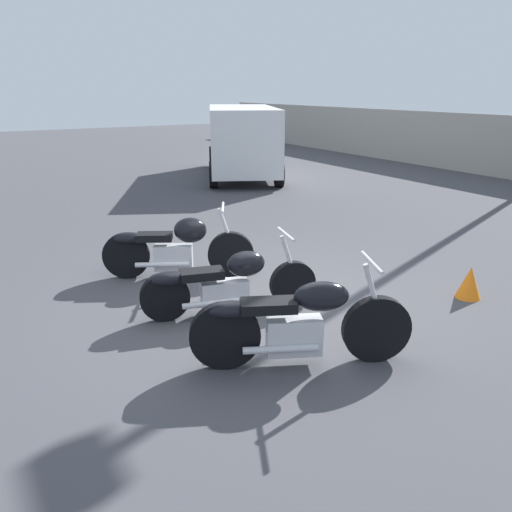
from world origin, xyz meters
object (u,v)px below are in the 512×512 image
Objects in this scene: motorcycle_slot_2 at (297,323)px; parked_van at (242,138)px; motorcycle_slot_0 at (176,247)px; motorcycle_slot_1 at (226,283)px; traffic_cone_far at (470,283)px.

motorcycle_slot_2 is 10.91m from parked_van.
motorcycle_slot_2 reaches higher than motorcycle_slot_0.
parked_van is (-8.36, 4.93, 0.74)m from motorcycle_slot_1.
parked_van is at bearing 164.76° from motorcycle_slot_1.
motorcycle_slot_0 is 0.92× the size of motorcycle_slot_1.
motorcycle_slot_2 reaches higher than motorcycle_slot_1.
motorcycle_slot_1 is at bearing 30.07° from motorcycle_slot_0.
motorcycle_slot_1 is 1.37m from motorcycle_slot_2.
parked_van reaches higher than traffic_cone_far.
parked_van reaches higher than motorcycle_slot_0.
motorcycle_slot_0 reaches higher than traffic_cone_far.
parked_van is at bearing 178.84° from motorcycle_slot_2.
motorcycle_slot_0 is 2.79m from motorcycle_slot_2.
motorcycle_slot_0 reaches higher than motorcycle_slot_1.
motorcycle_slot_1 is 3.09m from traffic_cone_far.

